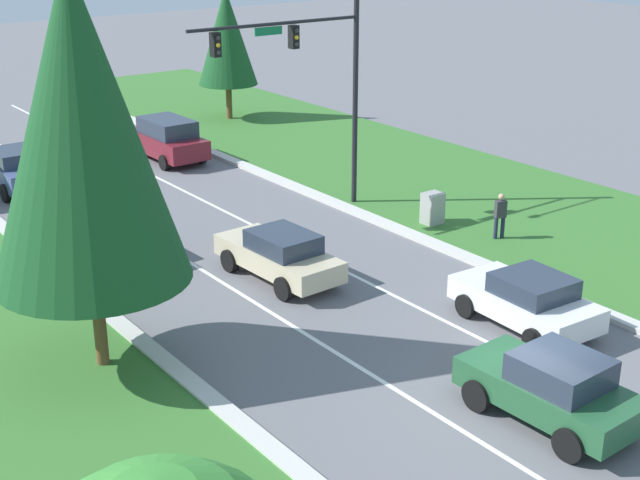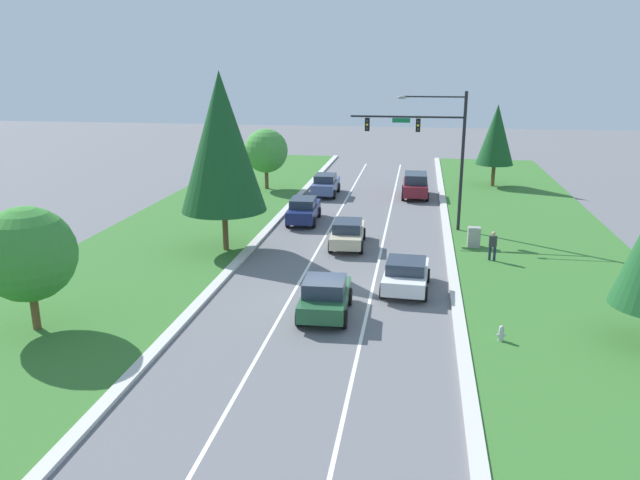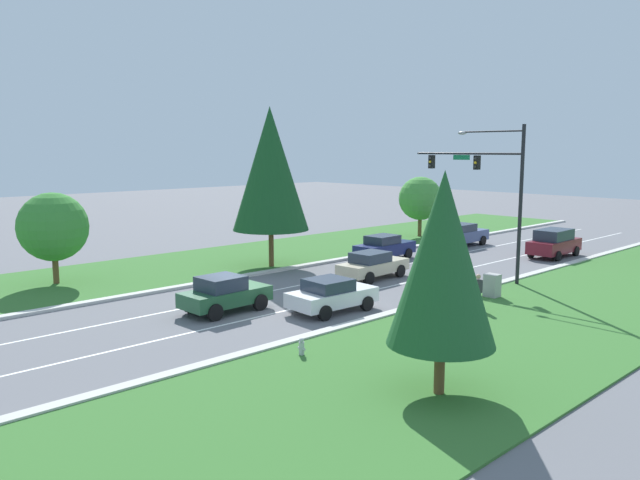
{
  "view_description": "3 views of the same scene",
  "coord_description": "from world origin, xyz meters",
  "px_view_note": "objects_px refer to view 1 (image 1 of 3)",
  "views": [
    {
      "loc": [
        -14.42,
        -11.61,
        10.84
      ],
      "look_at": [
        -0.23,
        7.48,
        1.94
      ],
      "focal_mm": 50.0,
      "sensor_mm": 36.0,
      "label": 1
    },
    {
      "loc": [
        3.74,
        -25.09,
        10.36
      ],
      "look_at": [
        -0.81,
        3.29,
        2.14
      ],
      "focal_mm": 35.0,
      "sensor_mm": 36.0,
      "label": 2
    },
    {
      "loc": [
        23.18,
        -16.68,
        7.39
      ],
      "look_at": [
        -1.23,
        6.46,
        2.46
      ],
      "focal_mm": 35.0,
      "sensor_mm": 36.0,
      "label": 3
    }
  ],
  "objects_px": {
    "conifer_mid_left_tree": "(81,126)",
    "white_sedan": "(527,300)",
    "champagne_sedan": "(279,254)",
    "burgundy_suv": "(167,139)",
    "traffic_signal_mast": "(315,61)",
    "utility_cabinet": "(432,209)",
    "navy_sedan": "(102,230)",
    "forest_sedan": "(552,387)",
    "conifer_near_right_tree": "(227,37)",
    "pedestrian": "(500,215)",
    "slate_blue_sedan": "(14,169)"
  },
  "relations": [
    {
      "from": "conifer_mid_left_tree",
      "to": "white_sedan",
      "type": "bearing_deg",
      "value": -25.08
    },
    {
      "from": "white_sedan",
      "to": "conifer_mid_left_tree",
      "type": "bearing_deg",
      "value": 157.62
    },
    {
      "from": "champagne_sedan",
      "to": "burgundy_suv",
      "type": "bearing_deg",
      "value": 73.09
    },
    {
      "from": "traffic_signal_mast",
      "to": "utility_cabinet",
      "type": "bearing_deg",
      "value": -55.04
    },
    {
      "from": "navy_sedan",
      "to": "forest_sedan",
      "type": "bearing_deg",
      "value": -78.74
    },
    {
      "from": "champagne_sedan",
      "to": "conifer_near_right_tree",
      "type": "xyz_separation_m",
      "value": [
        10.26,
        19.96,
        3.64
      ]
    },
    {
      "from": "white_sedan",
      "to": "utility_cabinet",
      "type": "xyz_separation_m",
      "value": [
        3.69,
        7.62,
        -0.18
      ]
    },
    {
      "from": "burgundy_suv",
      "to": "pedestrian",
      "type": "xyz_separation_m",
      "value": [
        4.3,
        -16.24,
        -0.06
      ]
    },
    {
      "from": "champagne_sedan",
      "to": "pedestrian",
      "type": "distance_m",
      "value": 8.2
    },
    {
      "from": "burgundy_suv",
      "to": "navy_sedan",
      "type": "height_order",
      "value": "burgundy_suv"
    },
    {
      "from": "champagne_sedan",
      "to": "pedestrian",
      "type": "height_order",
      "value": "pedestrian"
    },
    {
      "from": "navy_sedan",
      "to": "conifer_near_right_tree",
      "type": "bearing_deg",
      "value": 44.4
    },
    {
      "from": "slate_blue_sedan",
      "to": "burgundy_suv",
      "type": "relative_size",
      "value": 1.01
    },
    {
      "from": "traffic_signal_mast",
      "to": "utility_cabinet",
      "type": "distance_m",
      "value": 6.79
    },
    {
      "from": "traffic_signal_mast",
      "to": "utility_cabinet",
      "type": "height_order",
      "value": "traffic_signal_mast"
    },
    {
      "from": "white_sedan",
      "to": "conifer_mid_left_tree",
      "type": "distance_m",
      "value": 12.56
    },
    {
      "from": "traffic_signal_mast",
      "to": "utility_cabinet",
      "type": "xyz_separation_m",
      "value": [
        2.57,
        -3.68,
        -5.1
      ]
    },
    {
      "from": "navy_sedan",
      "to": "burgundy_suv",
      "type": "bearing_deg",
      "value": 49.61
    },
    {
      "from": "forest_sedan",
      "to": "utility_cabinet",
      "type": "distance_m",
      "value": 13.21
    },
    {
      "from": "forest_sedan",
      "to": "pedestrian",
      "type": "bearing_deg",
      "value": 46.25
    },
    {
      "from": "slate_blue_sedan",
      "to": "white_sedan",
      "type": "distance_m",
      "value": 22.1
    },
    {
      "from": "forest_sedan",
      "to": "white_sedan",
      "type": "relative_size",
      "value": 0.98
    },
    {
      "from": "forest_sedan",
      "to": "white_sedan",
      "type": "distance_m",
      "value": 4.88
    },
    {
      "from": "traffic_signal_mast",
      "to": "burgundy_suv",
      "type": "height_order",
      "value": "traffic_signal_mast"
    },
    {
      "from": "traffic_signal_mast",
      "to": "conifer_mid_left_tree",
      "type": "relative_size",
      "value": 0.87
    },
    {
      "from": "traffic_signal_mast",
      "to": "forest_sedan",
      "type": "distance_m",
      "value": 16.27
    },
    {
      "from": "burgundy_suv",
      "to": "conifer_near_right_tree",
      "type": "xyz_separation_m",
      "value": [
        6.54,
        5.42,
        3.46
      ]
    },
    {
      "from": "forest_sedan",
      "to": "conifer_mid_left_tree",
      "type": "height_order",
      "value": "conifer_mid_left_tree"
    },
    {
      "from": "traffic_signal_mast",
      "to": "navy_sedan",
      "type": "distance_m",
      "value": 9.57
    },
    {
      "from": "forest_sedan",
      "to": "pedestrian",
      "type": "relative_size",
      "value": 2.47
    },
    {
      "from": "forest_sedan",
      "to": "utility_cabinet",
      "type": "bearing_deg",
      "value": 56.11
    },
    {
      "from": "slate_blue_sedan",
      "to": "navy_sedan",
      "type": "relative_size",
      "value": 0.99
    },
    {
      "from": "slate_blue_sedan",
      "to": "champagne_sedan",
      "type": "height_order",
      "value": "slate_blue_sedan"
    },
    {
      "from": "navy_sedan",
      "to": "utility_cabinet",
      "type": "height_order",
      "value": "navy_sedan"
    },
    {
      "from": "forest_sedan",
      "to": "champagne_sedan",
      "type": "relative_size",
      "value": 0.89
    },
    {
      "from": "navy_sedan",
      "to": "traffic_signal_mast",
      "type": "bearing_deg",
      "value": -7.23
    },
    {
      "from": "champagne_sedan",
      "to": "utility_cabinet",
      "type": "xyz_separation_m",
      "value": [
        7.24,
        0.82,
        -0.2
      ]
    },
    {
      "from": "utility_cabinet",
      "to": "white_sedan",
      "type": "bearing_deg",
      "value": -115.81
    },
    {
      "from": "navy_sedan",
      "to": "conifer_near_right_tree",
      "type": "height_order",
      "value": "conifer_near_right_tree"
    },
    {
      "from": "pedestrian",
      "to": "white_sedan",
      "type": "bearing_deg",
      "value": 69.08
    },
    {
      "from": "burgundy_suv",
      "to": "conifer_near_right_tree",
      "type": "relative_size",
      "value": 0.66
    },
    {
      "from": "burgundy_suv",
      "to": "champagne_sedan",
      "type": "bearing_deg",
      "value": -105.36
    },
    {
      "from": "slate_blue_sedan",
      "to": "navy_sedan",
      "type": "xyz_separation_m",
      "value": [
        -0.13,
        -8.99,
        -0.02
      ]
    },
    {
      "from": "pedestrian",
      "to": "burgundy_suv",
      "type": "bearing_deg",
      "value": -54.86
    },
    {
      "from": "navy_sedan",
      "to": "utility_cabinet",
      "type": "relative_size",
      "value": 3.88
    },
    {
      "from": "pedestrian",
      "to": "navy_sedan",
      "type": "bearing_deg",
      "value": -10.41
    },
    {
      "from": "pedestrian",
      "to": "slate_blue_sedan",
      "type": "bearing_deg",
      "value": -33.89
    },
    {
      "from": "pedestrian",
      "to": "conifer_near_right_tree",
      "type": "distance_m",
      "value": 22.06
    },
    {
      "from": "traffic_signal_mast",
      "to": "forest_sedan",
      "type": "relative_size",
      "value": 2.08
    },
    {
      "from": "white_sedan",
      "to": "conifer_mid_left_tree",
      "type": "xyz_separation_m",
      "value": [
        -10.28,
        4.81,
        5.37
      ]
    }
  ]
}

